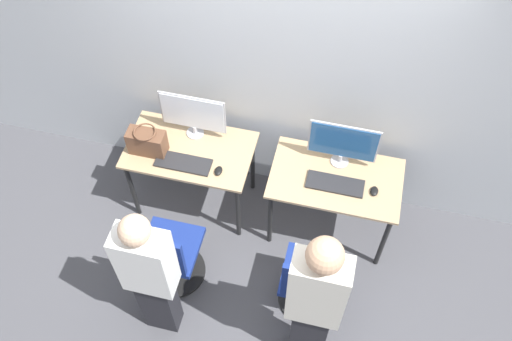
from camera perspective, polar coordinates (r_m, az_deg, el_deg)
ground_plane at (r=5.00m, az=-0.33°, el=-7.11°), size 20.00×20.00×0.00m
wall_back at (r=4.31m, az=1.94°, el=10.35°), size 12.00×0.05×2.80m
desk_left at (r=4.72m, az=-6.59°, el=1.41°), size 1.03×0.61×0.75m
monitor_left at (r=4.56m, az=-6.33°, el=5.61°), size 0.54×0.14×0.43m
keyboard_left at (r=4.55m, az=-7.27°, el=0.76°), size 0.45×0.16×0.02m
mouse_left at (r=4.47m, az=-3.78°, el=-0.03°), size 0.06×0.09×0.03m
office_chair_left at (r=4.57m, az=-8.63°, el=-8.53°), size 0.48×0.48×0.90m
person_left at (r=4.00m, az=-10.56°, el=-10.18°), size 0.36×0.20×1.54m
desk_right at (r=4.57m, az=7.89°, el=-1.43°), size 1.03×0.61×0.75m
monitor_right at (r=4.40m, az=8.71°, el=2.72°), size 0.54×0.14×0.43m
keyboard_right at (r=4.44m, az=7.91°, el=-1.35°), size 0.45×0.16×0.02m
mouse_right at (r=4.45m, az=11.74°, el=-2.03°), size 0.06×0.09×0.03m
office_chair_right at (r=4.43m, az=5.38°, el=-11.28°), size 0.48×0.48×0.90m
person_right at (r=3.78m, az=5.92°, el=-12.95°), size 0.36×0.22×1.69m
handbag at (r=4.59m, az=-10.84°, el=2.82°), size 0.30×0.18×0.25m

